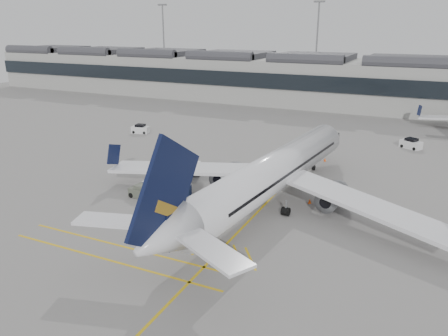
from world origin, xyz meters
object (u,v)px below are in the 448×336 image
at_px(ramp_agent_a, 230,192).
at_px(pushback_tug, 142,192).
at_px(baggage_cart_a, 184,191).
at_px(airliner_main, 271,174).
at_px(ramp_agent_b, 233,189).
at_px(belt_loader, 248,178).

relative_size(ramp_agent_a, pushback_tug, 0.64).
bearing_deg(pushback_tug, baggage_cart_a, 24.03).
distance_m(airliner_main, pushback_tug, 15.35).
bearing_deg(baggage_cart_a, pushback_tug, -171.21).
bearing_deg(ramp_agent_a, baggage_cart_a, -178.18).
relative_size(airliner_main, pushback_tug, 15.96).
bearing_deg(ramp_agent_b, ramp_agent_a, 83.17).
xyz_separation_m(airliner_main, ramp_agent_a, (-4.63, -0.71, -2.64)).
bearing_deg(belt_loader, baggage_cart_a, -121.27).
height_order(belt_loader, ramp_agent_b, belt_loader).
height_order(airliner_main, ramp_agent_a, airliner_main).
bearing_deg(ramp_agent_b, belt_loader, -97.43).
height_order(baggage_cart_a, ramp_agent_a, ramp_agent_a).
relative_size(airliner_main, ramp_agent_b, 22.64).
distance_m(airliner_main, ramp_agent_b, 5.31).
relative_size(belt_loader, pushback_tug, 1.84).
xyz_separation_m(baggage_cart_a, pushback_tug, (-4.71, -1.84, -0.22)).
bearing_deg(baggage_cart_a, belt_loader, 46.65).
height_order(belt_loader, baggage_cart_a, belt_loader).
relative_size(baggage_cart_a, ramp_agent_b, 0.93).
relative_size(airliner_main, ramp_agent_a, 24.99).
xyz_separation_m(belt_loader, baggage_cart_a, (-4.83, -8.09, 0.28)).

